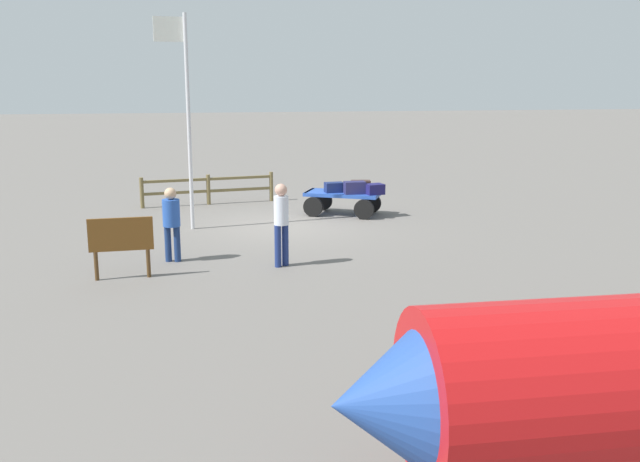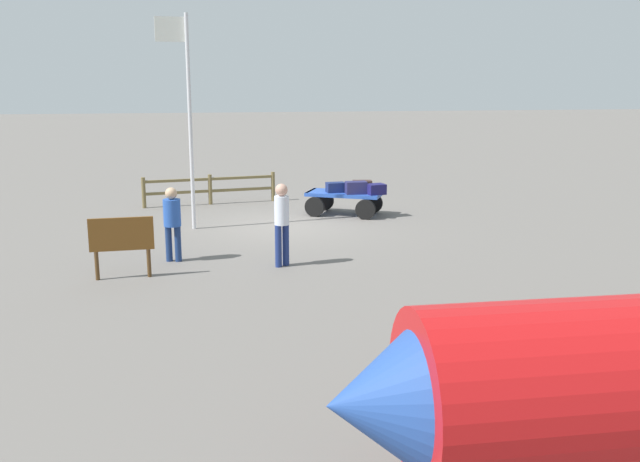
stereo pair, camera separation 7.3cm
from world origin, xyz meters
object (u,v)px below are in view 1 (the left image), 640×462
(luggage_cart, at_px, (342,198))
(suitcase_navy, at_px, (361,186))
(suitcase_maroon, at_px, (334,187))
(flagpole, at_px, (185,106))
(worker_lead, at_px, (171,218))
(worker_trailing, at_px, (281,219))
(suitcase_dark, at_px, (374,189))
(signboard, at_px, (121,238))
(suitcase_olive, at_px, (355,188))

(luggage_cart, distance_m, suitcase_navy, 0.64)
(suitcase_maroon, xyz_separation_m, flagpole, (4.08, 1.25, 2.37))
(suitcase_maroon, bearing_deg, worker_lead, 46.11)
(luggage_cart, xyz_separation_m, worker_trailing, (2.36, 5.36, 0.55))
(suitcase_maroon, bearing_deg, suitcase_dark, 153.55)
(worker_lead, relative_size, signboard, 1.30)
(signboard, bearing_deg, suitcase_maroon, -132.75)
(suitcase_navy, xyz_separation_m, suitcase_dark, (-0.30, 0.42, -0.02))
(luggage_cart, xyz_separation_m, signboard, (5.57, 5.78, 0.34))
(worker_lead, distance_m, worker_trailing, 2.40)
(suitcase_navy, height_order, signboard, signboard)
(suitcase_dark, bearing_deg, suitcase_maroon, -26.45)
(suitcase_dark, xyz_separation_m, worker_trailing, (3.18, 4.82, 0.22))
(suitcase_navy, bearing_deg, luggage_cart, -13.31)
(worker_lead, relative_size, flagpole, 0.30)
(luggage_cart, relative_size, suitcase_olive, 3.93)
(worker_lead, distance_m, flagpole, 4.01)
(signboard, bearing_deg, worker_lead, -128.01)
(luggage_cart, distance_m, signboard, 8.04)
(luggage_cart, bearing_deg, suitcase_dark, 146.60)
(suitcase_navy, bearing_deg, suitcase_maroon, -8.14)
(luggage_cart, distance_m, suitcase_dark, 1.04)
(suitcase_olive, relative_size, worker_trailing, 0.34)
(suitcase_maroon, distance_m, signboard, 7.85)
(suitcase_dark, bearing_deg, luggage_cart, -33.40)
(suitcase_olive, relative_size, flagpole, 0.11)
(suitcase_dark, xyz_separation_m, worker_lead, (5.46, 4.05, 0.15))
(suitcase_navy, xyz_separation_m, worker_lead, (5.16, 4.47, 0.13))
(suitcase_navy, bearing_deg, signboard, 42.90)
(suitcase_navy, distance_m, flagpole, 5.50)
(luggage_cart, relative_size, worker_lead, 1.45)
(luggage_cart, bearing_deg, signboard, 46.07)
(worker_lead, distance_m, signboard, 1.52)
(suitcase_navy, bearing_deg, suitcase_olive, 46.69)
(suitcase_olive, xyz_separation_m, flagpole, (4.61, 0.90, 2.34))
(signboard, bearing_deg, suitcase_navy, -137.10)
(suitcase_maroon, height_order, worker_lead, worker_lead)
(luggage_cart, distance_m, suitcase_olive, 0.59)
(suitcase_maroon, bearing_deg, worker_trailing, 68.32)
(suitcase_navy, height_order, worker_lead, worker_lead)
(worker_trailing, relative_size, signboard, 1.41)
(suitcase_dark, distance_m, worker_lead, 6.80)
(suitcase_dark, relative_size, worker_trailing, 0.32)
(suitcase_maroon, distance_m, suitcase_olive, 0.63)
(suitcase_navy, height_order, worker_trailing, worker_trailing)
(suitcase_dark, distance_m, signboard, 8.26)
(signboard, bearing_deg, suitcase_dark, -140.64)
(luggage_cart, bearing_deg, worker_trailing, 66.21)
(suitcase_dark, distance_m, worker_trailing, 5.78)
(suitcase_olive, bearing_deg, suitcase_maroon, -34.20)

